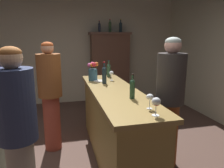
# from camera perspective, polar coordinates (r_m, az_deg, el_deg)

# --- Properties ---
(floor) EXTENTS (8.14, 8.14, 0.00)m
(floor) POSITION_cam_1_polar(r_m,az_deg,el_deg) (3.04, -5.46, -21.71)
(floor) COLOR #4E362E
(floor) RESTS_ON ground
(wall_back) EXTENTS (5.65, 0.12, 2.97)m
(wall_back) POSITION_cam_1_polar(r_m,az_deg,el_deg) (5.70, -10.59, 9.94)
(wall_back) COLOR #BFB49B
(wall_back) RESTS_ON ground
(bar_counter) EXTENTS (0.63, 2.38, 1.00)m
(bar_counter) POSITION_cam_1_polar(r_m,az_deg,el_deg) (3.04, 0.69, -10.71)
(bar_counter) COLOR olive
(bar_counter) RESTS_ON ground
(display_cabinet) EXTENTS (1.07, 0.40, 1.85)m
(display_cabinet) POSITION_cam_1_polar(r_m,az_deg,el_deg) (5.60, -0.57, 4.71)
(display_cabinet) COLOR brown
(display_cabinet) RESTS_ON ground
(wine_bottle_malbec) EXTENTS (0.07, 0.07, 0.30)m
(wine_bottle_malbec) POSITION_cam_1_polar(r_m,az_deg,el_deg) (3.88, -0.89, 3.97)
(wine_bottle_malbec) COLOR #294731
(wine_bottle_malbec) RESTS_ON bar_counter
(wine_bottle_rose) EXTENTS (0.07, 0.07, 0.34)m
(wine_bottle_rose) POSITION_cam_1_polar(r_m,az_deg,el_deg) (3.27, -2.10, 2.69)
(wine_bottle_rose) COLOR #1D2C34
(wine_bottle_rose) RESTS_ON bar_counter
(wine_bottle_merlot) EXTENTS (0.06, 0.06, 0.29)m
(wine_bottle_merlot) POSITION_cam_1_polar(r_m,az_deg,el_deg) (2.46, 5.52, -1.03)
(wine_bottle_merlot) COLOR #25482F
(wine_bottle_merlot) RESTS_ON bar_counter
(wine_glass_front) EXTENTS (0.08, 0.08, 0.17)m
(wine_glass_front) POSITION_cam_1_polar(r_m,az_deg,el_deg) (1.95, 11.85, -4.91)
(wine_glass_front) COLOR white
(wine_glass_front) RESTS_ON bar_counter
(wine_glass_mid) EXTENTS (0.07, 0.07, 0.16)m
(wine_glass_mid) POSITION_cam_1_polar(r_m,az_deg,el_deg) (3.51, -0.14, 2.90)
(wine_glass_mid) COLOR white
(wine_glass_mid) RESTS_ON bar_counter
(wine_glass_rear) EXTENTS (0.07, 0.07, 0.15)m
(wine_glass_rear) POSITION_cam_1_polar(r_m,az_deg,el_deg) (2.12, 10.20, -3.63)
(wine_glass_rear) COLOR white
(wine_glass_rear) RESTS_ON bar_counter
(flower_arrangement) EXTENTS (0.18, 0.17, 0.31)m
(flower_arrangement) POSITION_cam_1_polar(r_m,az_deg,el_deg) (3.52, -5.19, 3.32)
(flower_arrangement) COLOR #2F576B
(flower_arrangement) RESTS_ON bar_counter
(cheese_plate) EXTENTS (0.19, 0.19, 0.01)m
(cheese_plate) POSITION_cam_1_polar(r_m,az_deg,el_deg) (3.46, -3.37, 0.84)
(cheese_plate) COLOR white
(cheese_plate) RESTS_ON bar_counter
(display_bottle_left) EXTENTS (0.06, 0.06, 0.28)m
(display_bottle_left) POSITION_cam_1_polar(r_m,az_deg,el_deg) (5.50, -3.43, 15.13)
(display_bottle_left) COLOR #202333
(display_bottle_left) RESTS_ON display_cabinet
(display_bottle_midleft) EXTENTS (0.07, 0.07, 0.32)m
(display_bottle_midleft) POSITION_cam_1_polar(r_m,az_deg,el_deg) (5.56, -0.55, 15.35)
(display_bottle_midleft) COLOR #2F482B
(display_bottle_midleft) RESTS_ON display_cabinet
(display_bottle_center) EXTENTS (0.08, 0.08, 0.33)m
(display_bottle_center) POSITION_cam_1_polar(r_m,az_deg,el_deg) (5.63, 2.35, 15.28)
(display_bottle_center) COLOR #1E2C32
(display_bottle_center) RESTS_ON display_cabinet
(patron_in_grey) EXTENTS (0.34, 0.34, 1.63)m
(patron_in_grey) POSITION_cam_1_polar(r_m,az_deg,el_deg) (2.06, -24.11, -11.54)
(patron_in_grey) COLOR gray
(patron_in_grey) RESTS_ON ground
(patron_near_entrance) EXTENTS (0.35, 0.35, 1.65)m
(patron_near_entrance) POSITION_cam_1_polar(r_m,az_deg,el_deg) (3.27, -16.36, -2.22)
(patron_near_entrance) COLOR brown
(patron_near_entrance) RESTS_ON ground
(bartender) EXTENTS (0.36, 0.36, 1.71)m
(bartender) POSITION_cam_1_polar(r_m,az_deg,el_deg) (2.82, 15.38, -3.64)
(bartender) COLOR brown
(bartender) RESTS_ON ground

